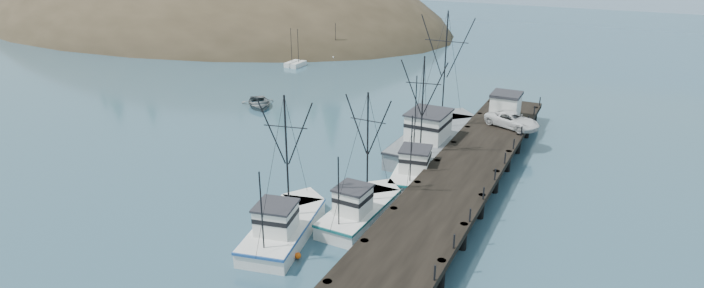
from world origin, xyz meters
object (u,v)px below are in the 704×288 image
at_px(trawler_mid, 285,226).
at_px(pier, 466,169).
at_px(work_vessel, 435,137).
at_px(motorboat, 259,106).
at_px(trawler_near, 361,209).
at_px(trawler_far, 418,168).
at_px(pier_shed, 506,105).
at_px(pickup_truck, 512,120).

bearing_deg(trawler_mid, pier, 55.96).
xyz_separation_m(work_vessel, motorboat, (-24.70, 3.99, -1.23)).
height_order(trawler_near, work_vessel, work_vessel).
distance_m(pier, motorboat, 32.12).
distance_m(trawler_far, work_vessel, 7.42).
bearing_deg(pier_shed, work_vessel, -127.95).
height_order(trawler_far, pickup_truck, trawler_far).
height_order(work_vessel, pier_shed, work_vessel).
bearing_deg(pier, motorboat, 158.86).
bearing_deg(trawler_far, pickup_truck, 62.90).
bearing_deg(pier_shed, trawler_near, -103.63).
xyz_separation_m(trawler_far, pier_shed, (4.62, 14.30, 2.60)).
bearing_deg(trawler_far, work_vessel, 96.08).
height_order(pier, motorboat, pier).
relative_size(trawler_near, pier_shed, 3.20).
xyz_separation_m(trawler_near, motorboat, (-24.36, 20.78, -0.82)).
relative_size(pickup_truck, motorboat, 0.95).
bearing_deg(pier, trawler_far, 177.28).
height_order(trawler_mid, trawler_far, trawler_far).
height_order(pier, pickup_truck, pickup_truck).
bearing_deg(work_vessel, trawler_near, -91.17).
distance_m(trawler_mid, motorboat, 32.75).
height_order(pickup_truck, motorboat, pickup_truck).
relative_size(trawler_near, trawler_mid, 0.95).
bearing_deg(pier, trawler_mid, -124.04).
distance_m(pier, pickup_truck, 11.95).
relative_size(trawler_near, motorboat, 1.75).
distance_m(trawler_near, work_vessel, 16.80).
bearing_deg(work_vessel, motorboat, 170.83).
distance_m(trawler_mid, pickup_truck, 28.07).
bearing_deg(trawler_mid, work_vessel, 78.94).
relative_size(trawler_near, work_vessel, 0.60).
distance_m(trawler_far, pickup_truck, 13.18).
bearing_deg(trawler_far, motorboat, 155.98).
bearing_deg(trawler_mid, motorboat, 128.73).
bearing_deg(trawler_far, pier_shed, 72.09).
distance_m(pier_shed, motorboat, 30.44).
bearing_deg(motorboat, work_vessel, -49.38).
bearing_deg(pier, pickup_truck, 82.76).
xyz_separation_m(trawler_near, trawler_mid, (-3.87, -4.76, -0.00)).
xyz_separation_m(trawler_mid, work_vessel, (4.21, 21.55, 0.41)).
bearing_deg(trawler_near, pier_shed, 76.37).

